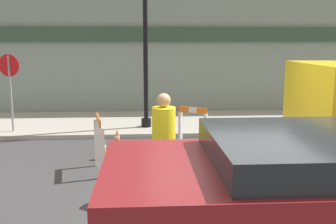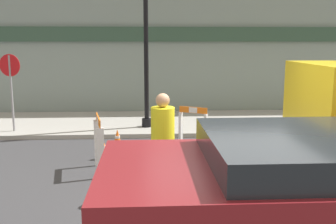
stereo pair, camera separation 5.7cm
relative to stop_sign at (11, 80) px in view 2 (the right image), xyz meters
name	(u,v)px [view 2 (the right image)]	position (x,y,z in m)	size (l,w,h in m)	color
ground_plane	(226,207)	(4.90, -5.09, -1.53)	(60.00, 60.00, 0.00)	#38383A
sidewalk_slab	(186,122)	(4.90, 1.19, -1.47)	(18.00, 3.55, 0.12)	#9E9B93
storefront_facade	(181,36)	(4.90, 3.04, 1.22)	(18.00, 0.22, 5.50)	gray
stop_sign	(11,80)	(0.00, 0.00, 0.00)	(0.59, 0.16, 2.11)	gray
barricade_0	(219,152)	(4.98, -3.98, -0.95)	(0.62, 0.59, 1.10)	white
barricade_1	(193,125)	(4.81, -1.32, -1.02)	(0.70, 0.46, 0.96)	white
barricade_2	(99,142)	(2.72, -3.27, -0.93)	(0.29, 0.87, 1.13)	white
traffic_cone_0	(117,139)	(2.95, -1.50, -1.31)	(0.30, 0.30, 0.46)	black
traffic_cone_1	(218,141)	(5.31, -2.04, -1.26)	(0.30, 0.30, 0.58)	black
traffic_cone_2	(103,149)	(2.70, -2.42, -1.31)	(0.30, 0.30, 0.47)	black
traffic_cone_3	(130,166)	(3.33, -3.61, -1.32)	(0.30, 0.30, 0.46)	black
person_worker	(163,143)	(3.92, -4.64, -0.60)	(0.42, 0.42, 1.74)	#33333D
parked_car_1	(334,210)	(5.44, -7.39, -0.57)	(4.46, 2.02, 1.71)	maroon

